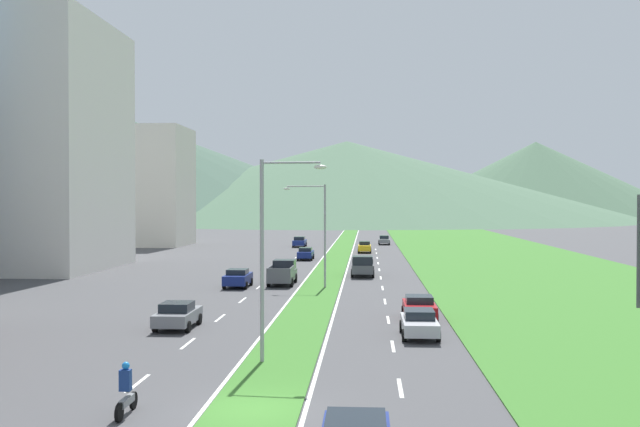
{
  "coord_description": "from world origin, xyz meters",
  "views": [
    {
      "loc": [
        3.83,
        -23.74,
        7.12
      ],
      "look_at": [
        -1.03,
        49.36,
        5.84
      ],
      "focal_mm": 39.85,
      "sensor_mm": 36.0,
      "label": 1
    }
  ],
  "objects_px": {
    "car_1": "(419,307)",
    "car_5": "(238,278)",
    "pickup_truck_1": "(283,273)",
    "motorcycle_rider": "(126,393)",
    "car_4": "(178,315)",
    "car_0": "(384,240)",
    "car_2": "(306,253)",
    "street_lamp_near": "(269,246)",
    "car_3": "(365,247)",
    "car_7": "(300,242)",
    "street_lamp_mid": "(320,227)",
    "pickup_truck_0": "(363,266)",
    "car_6": "(419,323)"
  },
  "relations": [
    {
      "from": "car_6",
      "to": "car_0",
      "type": "bearing_deg",
      "value": 179.97
    },
    {
      "from": "car_1",
      "to": "car_5",
      "type": "relative_size",
      "value": 0.99
    },
    {
      "from": "car_0",
      "to": "car_2",
      "type": "distance_m",
      "value": 32.65
    },
    {
      "from": "motorcycle_rider",
      "to": "pickup_truck_0",
      "type": "bearing_deg",
      "value": -9.69
    },
    {
      "from": "car_2",
      "to": "street_lamp_near",
      "type": "bearing_deg",
      "value": -176.69
    },
    {
      "from": "car_2",
      "to": "car_6",
      "type": "xyz_separation_m",
      "value": [
        10.19,
        -48.26,
        -0.04
      ]
    },
    {
      "from": "car_1",
      "to": "car_6",
      "type": "xyz_separation_m",
      "value": [
        -0.4,
        -5.48,
        -0.01
      ]
    },
    {
      "from": "car_5",
      "to": "car_6",
      "type": "bearing_deg",
      "value": -146.8
    },
    {
      "from": "street_lamp_near",
      "to": "car_0",
      "type": "relative_size",
      "value": 2.09
    },
    {
      "from": "car_3",
      "to": "car_5",
      "type": "xyz_separation_m",
      "value": [
        -10.3,
        -40.13,
        -0.01
      ]
    },
    {
      "from": "car_2",
      "to": "car_0",
      "type": "bearing_deg",
      "value": -18.27
    },
    {
      "from": "street_lamp_near",
      "to": "car_3",
      "type": "bearing_deg",
      "value": 86.65
    },
    {
      "from": "car_3",
      "to": "car_7",
      "type": "xyz_separation_m",
      "value": [
        -10.12,
        11.61,
        0.02
      ]
    },
    {
      "from": "street_lamp_near",
      "to": "pickup_truck_0",
      "type": "bearing_deg",
      "value": 83.93
    },
    {
      "from": "car_6",
      "to": "pickup_truck_0",
      "type": "relative_size",
      "value": 0.81
    },
    {
      "from": "pickup_truck_1",
      "to": "car_7",
      "type": "bearing_deg",
      "value": 3.79
    },
    {
      "from": "car_3",
      "to": "pickup_truck_1",
      "type": "height_order",
      "value": "pickup_truck_1"
    },
    {
      "from": "car_5",
      "to": "pickup_truck_0",
      "type": "height_order",
      "value": "pickup_truck_0"
    },
    {
      "from": "car_3",
      "to": "car_5",
      "type": "bearing_deg",
      "value": -14.4
    },
    {
      "from": "car_4",
      "to": "car_7",
      "type": "relative_size",
      "value": 0.89
    },
    {
      "from": "street_lamp_mid",
      "to": "car_5",
      "type": "height_order",
      "value": "street_lamp_mid"
    },
    {
      "from": "pickup_truck_0",
      "to": "motorcycle_rider",
      "type": "bearing_deg",
      "value": -9.69
    },
    {
      "from": "street_lamp_near",
      "to": "pickup_truck_0",
      "type": "xyz_separation_m",
      "value": [
        3.87,
        36.36,
        -4.19
      ]
    },
    {
      "from": "street_lamp_near",
      "to": "car_4",
      "type": "bearing_deg",
      "value": 127.86
    },
    {
      "from": "pickup_truck_0",
      "to": "pickup_truck_1",
      "type": "distance_m",
      "value": 9.71
    },
    {
      "from": "car_2",
      "to": "pickup_truck_0",
      "type": "height_order",
      "value": "pickup_truck_0"
    },
    {
      "from": "car_7",
      "to": "street_lamp_mid",
      "type": "bearing_deg",
      "value": -172.73
    },
    {
      "from": "car_1",
      "to": "pickup_truck_0",
      "type": "distance_m",
      "value": 24.6
    },
    {
      "from": "car_1",
      "to": "car_4",
      "type": "relative_size",
      "value": 1.0
    },
    {
      "from": "street_lamp_near",
      "to": "car_3",
      "type": "height_order",
      "value": "street_lamp_near"
    },
    {
      "from": "car_1",
      "to": "car_2",
      "type": "xyz_separation_m",
      "value": [
        -10.59,
        42.78,
        0.03
      ]
    },
    {
      "from": "car_3",
      "to": "pickup_truck_0",
      "type": "height_order",
      "value": "pickup_truck_0"
    },
    {
      "from": "car_4",
      "to": "car_1",
      "type": "bearing_deg",
      "value": -74.13
    },
    {
      "from": "car_7",
      "to": "car_2",
      "type": "bearing_deg",
      "value": -172.81
    },
    {
      "from": "car_3",
      "to": "car_4",
      "type": "xyz_separation_m",
      "value": [
        -10.24,
        -59.01,
        -0.04
      ]
    },
    {
      "from": "street_lamp_mid",
      "to": "car_2",
      "type": "height_order",
      "value": "street_lamp_mid"
    },
    {
      "from": "car_5",
      "to": "street_lamp_mid",
      "type": "bearing_deg",
      "value": -89.28
    },
    {
      "from": "street_lamp_near",
      "to": "car_2",
      "type": "relative_size",
      "value": 2.03
    },
    {
      "from": "car_1",
      "to": "car_6",
      "type": "distance_m",
      "value": 5.49
    },
    {
      "from": "street_lamp_near",
      "to": "car_4",
      "type": "relative_size",
      "value": 2.17
    },
    {
      "from": "car_3",
      "to": "car_4",
      "type": "bearing_deg",
      "value": -9.84
    },
    {
      "from": "pickup_truck_0",
      "to": "street_lamp_near",
      "type": "bearing_deg",
      "value": -6.07
    },
    {
      "from": "car_4",
      "to": "car_5",
      "type": "bearing_deg",
      "value": 0.19
    },
    {
      "from": "street_lamp_near",
      "to": "pickup_truck_1",
      "type": "xyz_separation_m",
      "value": [
        -2.92,
        29.43,
        -4.19
      ]
    },
    {
      "from": "car_6",
      "to": "car_7",
      "type": "distance_m",
      "value": 73.39
    },
    {
      "from": "motorcycle_rider",
      "to": "car_5",
      "type": "bearing_deg",
      "value": 4.38
    },
    {
      "from": "street_lamp_mid",
      "to": "car_3",
      "type": "xyz_separation_m",
      "value": [
        3.53,
        40.04,
        -4.2
      ]
    },
    {
      "from": "pickup_truck_1",
      "to": "motorcycle_rider",
      "type": "xyz_separation_m",
      "value": [
        -0.77,
        -37.34,
        -0.24
      ]
    },
    {
      "from": "car_2",
      "to": "pickup_truck_0",
      "type": "relative_size",
      "value": 0.82
    },
    {
      "from": "car_5",
      "to": "car_6",
      "type": "distance_m",
      "value": 24.46
    }
  ]
}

